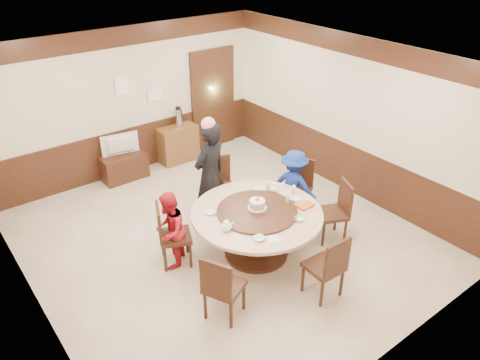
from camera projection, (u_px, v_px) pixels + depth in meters
room at (221, 178)px, 6.91m from camera, size 6.00×6.04×2.84m
banquet_table at (257, 225)px, 6.80m from camera, size 1.90×1.90×0.78m
chair_0 at (297, 198)px, 7.90m from camera, size 0.60×0.60×0.97m
chair_1 at (222, 196)px, 7.96m from camera, size 0.55×0.56×0.97m
chair_2 at (174, 245)px, 6.76m from camera, size 0.59×0.58×0.97m
chair_3 at (224, 296)px, 5.83m from camera, size 0.59×0.59×0.97m
chair_4 at (324, 276)px, 6.16m from camera, size 0.46×0.47×0.97m
chair_5 at (332, 221)px, 7.29m from camera, size 0.59×0.58×0.97m
person_standing at (210, 175)px, 7.38m from camera, size 0.72×0.56×1.77m
person_red at (170, 231)px, 6.58m from camera, size 0.72×0.72×1.17m
person_blue at (293, 186)px, 7.63m from camera, size 0.74×0.92×1.24m
birthday_cake at (257, 204)px, 6.71m from camera, size 0.28×0.28×0.19m
teapot_left at (226, 227)px, 6.27m from camera, size 0.17×0.15×0.13m
teapot_right at (274, 188)px, 7.17m from camera, size 0.17×0.15×0.13m
bowl_0 at (211, 213)px, 6.65m from camera, size 0.14×0.14×0.03m
bowl_1 at (299, 219)px, 6.50m from camera, size 0.15×0.15×0.05m
bowl_2 at (259, 238)px, 6.11m from camera, size 0.15×0.15×0.04m
bowl_3 at (296, 199)px, 6.96m from camera, size 0.15×0.15×0.05m
saucer_near at (274, 240)px, 6.11m from camera, size 0.18×0.18×0.01m
saucer_far at (259, 188)px, 7.28m from camera, size 0.18×0.18×0.01m
shrimp_platter at (305, 207)px, 6.77m from camera, size 0.30×0.20×0.06m
bottle_0 at (287, 199)px, 6.85m from camera, size 0.06×0.06×0.16m
bottle_1 at (294, 191)px, 7.06m from camera, size 0.06×0.06×0.16m
bottle_2 at (268, 186)px, 7.19m from camera, size 0.06×0.06×0.16m
tv_stand at (124, 167)px, 9.01m from camera, size 0.85×0.45×0.50m
television at (121, 145)px, 8.79m from camera, size 0.72×0.20×0.41m
side_cabinet at (178, 144)px, 9.63m from camera, size 0.80×0.40×0.75m
thermos at (179, 118)px, 9.39m from camera, size 0.15×0.15×0.38m
notice_left at (122, 86)px, 8.56m from camera, size 0.25×0.00×0.35m
notice_right at (155, 95)px, 9.05m from camera, size 0.30×0.00×0.22m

